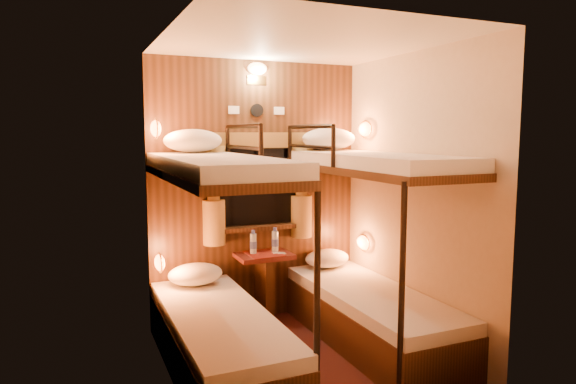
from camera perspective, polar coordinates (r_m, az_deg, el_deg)
name	(u,v)px	position (r m, az deg, el deg)	size (l,w,h in m)	color
floor	(303,359)	(4.18, 1.70, -18.10)	(2.10, 2.10, 0.00)	#3C1510
ceiling	(304,42)	(3.85, 1.82, 16.35)	(2.10, 2.10, 0.00)	silver
wall_back	(256,192)	(4.80, -3.56, 0.05)	(2.40, 2.40, 0.00)	#C6B293
wall_front	(383,231)	(2.93, 10.50, -4.28)	(2.40, 2.40, 0.00)	#C6B293
wall_left	(169,215)	(3.54, -13.10, -2.48)	(2.40, 2.40, 0.00)	#C6B293
wall_right	(413,199)	(4.35, 13.77, -0.81)	(2.40, 2.40, 0.00)	#C6B293
back_panel	(257,192)	(4.79, -3.50, 0.03)	(2.00, 0.03, 2.40)	#331E0E
bunk_left	(218,298)	(3.83, -7.73, -11.56)	(0.72, 1.90, 1.82)	#331E0E
bunk_right	(371,278)	(4.34, 9.21, -9.39)	(0.72, 1.90, 1.82)	#331E0E
window	(258,194)	(4.76, -3.37, -0.24)	(1.00, 0.12, 0.79)	black
curtains	(259,186)	(4.72, -3.24, 0.71)	(1.10, 0.22, 1.00)	olive
back_fixtures	(257,77)	(4.75, -3.44, 12.62)	(0.54, 0.09, 0.48)	black
reading_lamps	(270,191)	(4.47, -2.04, 0.08)	(2.00, 0.20, 1.25)	orange
table	(264,279)	(4.77, -2.67, -9.62)	(0.50, 0.34, 0.66)	#511612
bottle_left	(253,244)	(4.70, -3.88, -5.75)	(0.06, 0.06, 0.22)	#99BFE5
bottle_right	(275,241)	(4.77, -1.45, -5.50)	(0.07, 0.07, 0.23)	#99BFE5
sachet_a	(281,253)	(4.71, -0.76, -6.83)	(0.08, 0.06, 0.01)	silver
sachet_b	(277,253)	(4.72, -1.27, -6.80)	(0.08, 0.06, 0.01)	silver
pillow_lower_left	(195,274)	(4.50, -10.25, -8.97)	(0.47, 0.33, 0.18)	white
pillow_lower_right	(327,258)	(5.00, 4.36, -7.36)	(0.44, 0.32, 0.17)	white
pillow_upper_left	(193,141)	(4.33, -10.54, 5.63)	(0.49, 0.35, 0.19)	white
pillow_upper_right	(329,139)	(4.84, 4.56, 5.91)	(0.52, 0.37, 0.21)	white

